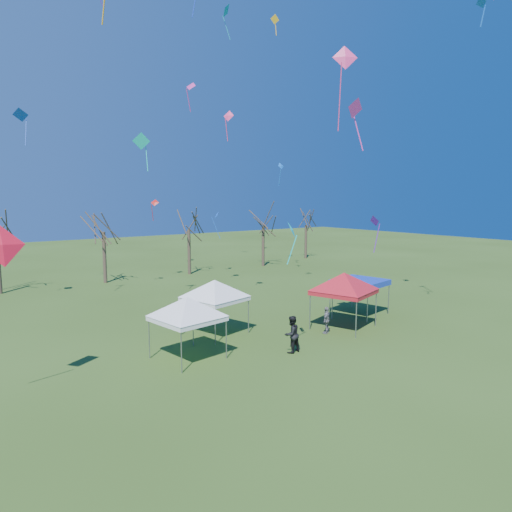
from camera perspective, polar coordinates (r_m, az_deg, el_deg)
The scene contains 26 objects.
ground at distance 23.99m, azimuth 6.43°, elevation -11.44°, with size 140.00×140.00×0.00m, color #304C18.
tree_2 at distance 43.08m, azimuth -18.62°, elevation 5.08°, with size 3.71×3.71×8.18m.
tree_3 at distance 46.04m, azimuth -8.44°, elevation 5.24°, with size 3.59×3.59×7.91m.
tree_4 at distance 51.03m, azimuth 0.91°, elevation 5.49°, with size 3.58×3.58×7.89m.
tree_5 at distance 58.00m, azimuth 6.29°, elevation 5.35°, with size 3.39×3.39×7.46m.
tent_white_west at distance 21.97m, azimuth -8.62°, elevation -5.59°, with size 3.92×3.92×3.50m.
tent_white_mid at distance 25.72m, azimuth -5.20°, elevation -3.46°, with size 3.96×3.96×3.60m.
tent_red at distance 27.22m, azimuth 10.96°, elevation -2.52°, with size 4.16×4.16×3.85m.
tent_blue at distance 30.82m, azimuth 12.85°, elevation -3.24°, with size 3.45×3.45×2.33m.
person_grey at distance 26.47m, azimuth 8.81°, elevation -7.92°, with size 0.91×0.38×1.56m, color slate.
person_dark at distance 23.10m, azimuth 4.48°, elevation -9.73°, with size 0.91×0.71×1.87m, color black.
kite_24 at distance 34.43m, azimuth -8.16°, elevation 20.22°, with size 0.85×0.96×2.05m.
kite_19 at distance 42.35m, azimuth -12.55°, elevation 6.47°, with size 0.91×0.86×2.00m.
kite_2 at distance 40.83m, azimuth -27.34°, elevation 15.40°, with size 1.40×1.21×2.90m.
kite_1 at distance 21.45m, azimuth 4.56°, elevation 3.19°, with size 0.94×0.97×2.04m.
kite_18 at distance 31.44m, azimuth -3.47°, elevation 17.01°, with size 0.62×0.81×2.01m.
kite_6 at distance 53.16m, azimuth -3.81°, elevation 28.28°, with size 1.57×1.60×3.45m.
kite_12 at distance 52.07m, azimuth 3.13°, elevation 11.11°, with size 0.86×0.49×2.61m.
kite_17 at distance 34.89m, azimuth 14.65°, elevation 4.18°, with size 0.57×0.95×2.77m.
kite_27 at distance 26.12m, azimuth 12.24°, elevation 17.57°, with size 1.15×0.75×2.80m.
kite_15 at distance 38.17m, azimuth 2.36°, elevation 27.41°, with size 0.75×0.33×1.53m.
kite_11 at distance 32.11m, azimuth -14.15°, elevation 13.73°, with size 1.23×0.79×2.58m.
kite_9 at distance 28.25m, azimuth 26.37°, elevation 26.44°, with size 0.47×0.65×1.51m.
kite_14 at distance 18.78m, azimuth -29.17°, elevation 1.09°, with size 1.66×1.14×4.25m.
kite_22 at distance 45.10m, azimuth -4.98°, elevation 5.00°, with size 0.94×1.03×2.77m.
kite_5 at distance 23.22m, azimuth 11.07°, elevation 23.07°, with size 1.21×0.99×3.88m.
Camera 1 is at (-15.48, -16.63, 7.71)m, focal length 32.00 mm.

